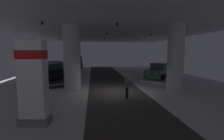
# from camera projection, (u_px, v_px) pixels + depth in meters

# --- Properties ---
(ground) EXTENTS (24.00, 44.00, 0.06)m
(ground) POSITION_uv_depth(u_px,v_px,m) (116.00, 92.00, 12.31)
(ground) COLOR silver
(ceiling_with_spotlights) EXTENTS (24.00, 44.00, 0.39)m
(ceiling_with_spotlights) POSITION_uv_depth(u_px,v_px,m) (116.00, 21.00, 11.67)
(ceiling_with_spotlights) COLOR silver
(column_left) EXTENTS (1.47, 1.47, 5.50)m
(column_left) POSITION_uv_depth(u_px,v_px,m) (72.00, 57.00, 13.17)
(column_left) COLOR silver
(column_left) RESTS_ON ground
(column_right) EXTENTS (1.30, 1.30, 5.50)m
(column_right) POSITION_uv_depth(u_px,v_px,m) (176.00, 57.00, 12.47)
(column_right) COLOR silver
(column_right) RESTS_ON ground
(brand_sign_pylon) EXTENTS (1.34, 0.81, 3.65)m
(brand_sign_pylon) POSITION_uv_depth(u_px,v_px,m) (33.00, 82.00, 6.50)
(brand_sign_pylon) COLOR slate
(brand_sign_pylon) RESTS_ON ground
(display_platform_far_left) EXTENTS (5.48, 5.48, 0.32)m
(display_platform_far_left) POSITION_uv_depth(u_px,v_px,m) (55.00, 75.00, 20.56)
(display_platform_far_left) COLOR silver
(display_platform_far_left) RESTS_ON ground
(display_car_far_left) EXTENTS (3.25, 4.56, 1.71)m
(display_car_far_left) POSITION_uv_depth(u_px,v_px,m) (54.00, 68.00, 20.49)
(display_car_far_left) COLOR #2D5638
(display_car_far_left) RESTS_ON display_platform_far_left
(display_platform_mid_right) EXTENTS (4.61, 4.61, 0.28)m
(display_platform_mid_right) POSITION_uv_depth(u_px,v_px,m) (159.00, 79.00, 17.39)
(display_platform_mid_right) COLOR silver
(display_platform_mid_right) RESTS_ON ground
(display_car_mid_right) EXTENTS (4.28, 4.20, 1.71)m
(display_car_mid_right) POSITION_uv_depth(u_px,v_px,m) (160.00, 71.00, 17.31)
(display_car_mid_right) COLOR #2D5638
(display_car_mid_right) RESTS_ON display_platform_mid_right
(display_platform_mid_left) EXTENTS (6.07, 6.07, 0.36)m
(display_platform_mid_left) POSITION_uv_depth(u_px,v_px,m) (50.00, 81.00, 15.85)
(display_platform_mid_left) COLOR #333338
(display_platform_mid_left) RESTS_ON ground
(display_car_mid_left) EXTENTS (3.92, 4.46, 1.71)m
(display_car_mid_left) POSITION_uv_depth(u_px,v_px,m) (50.00, 72.00, 15.77)
(display_car_mid_left) COLOR black
(display_car_mid_left) RESTS_ON display_platform_mid_left
(display_platform_deep_left) EXTENTS (5.68, 5.68, 0.26)m
(display_platform_deep_left) POSITION_uv_depth(u_px,v_px,m) (66.00, 70.00, 26.07)
(display_platform_deep_left) COLOR #B7B7BC
(display_platform_deep_left) RESTS_ON ground
(pickup_truck_deep_left) EXTENTS (5.70, 4.18, 2.30)m
(pickup_truck_deep_left) POSITION_uv_depth(u_px,v_px,m) (68.00, 64.00, 26.10)
(pickup_truck_deep_left) COLOR #2D5638
(pickup_truck_deep_left) RESTS_ON display_platform_deep_left
(visitor_walking_near) EXTENTS (0.32, 0.32, 1.59)m
(visitor_walking_near) POSITION_uv_depth(u_px,v_px,m) (127.00, 85.00, 10.53)
(visitor_walking_near) COLOR black
(visitor_walking_near) RESTS_ON ground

